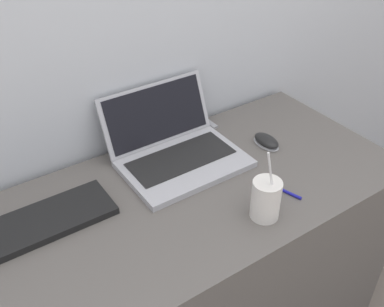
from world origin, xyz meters
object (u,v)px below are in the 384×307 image
object	(u,v)px
drink_cup	(266,199)
external_keyboard	(44,221)
laptop	(175,148)
usb_stick	(211,124)
pen	(281,189)
computer_mouse	(266,141)

from	to	relation	value
drink_cup	external_keyboard	xyz separation A→B (m)	(-0.50, 0.30, -0.05)
laptop	usb_stick	size ratio (longest dim) A/B	6.24
laptop	external_keyboard	xyz separation A→B (m)	(-0.45, -0.06, -0.03)
usb_stick	laptop	bearing A→B (deg)	-154.40
drink_cup	pen	xyz separation A→B (m)	(0.11, 0.05, -0.06)
drink_cup	external_keyboard	world-z (taller)	drink_cup
external_keyboard	pen	world-z (taller)	external_keyboard
external_keyboard	usb_stick	bearing A→B (deg)	13.40
laptop	computer_mouse	size ratio (longest dim) A/B	3.55
laptop	computer_mouse	distance (m)	0.31
usb_stick	pen	world-z (taller)	same
drink_cup	external_keyboard	bearing A→B (deg)	149.08
usb_stick	pen	distance (m)	0.41
drink_cup	pen	world-z (taller)	drink_cup
external_keyboard	drink_cup	bearing A→B (deg)	-30.92
external_keyboard	usb_stick	size ratio (longest dim) A/B	6.10
laptop	usb_stick	distance (m)	0.24
computer_mouse	pen	size ratio (longest dim) A/B	0.81
external_keyboard	laptop	bearing A→B (deg)	7.04
laptop	drink_cup	world-z (taller)	drink_cup
drink_cup	usb_stick	size ratio (longest dim) A/B	3.74
laptop	pen	world-z (taller)	laptop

